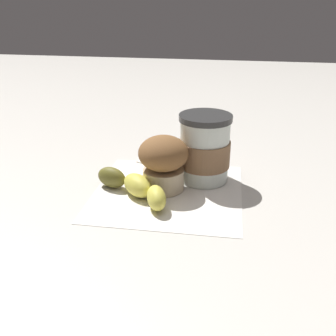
# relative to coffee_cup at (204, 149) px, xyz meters

# --- Properties ---
(ground_plane) EXTENTS (3.00, 3.00, 0.00)m
(ground_plane) POSITION_rel_coffee_cup_xyz_m (0.06, -0.05, -0.06)
(ground_plane) COLOR beige
(paper_napkin) EXTENTS (0.25, 0.25, 0.00)m
(paper_napkin) POSITION_rel_coffee_cup_xyz_m (0.06, -0.05, -0.06)
(paper_napkin) COLOR white
(paper_napkin) RESTS_ON ground_plane
(coffee_cup) EXTENTS (0.09, 0.09, 0.12)m
(coffee_cup) POSITION_rel_coffee_cup_xyz_m (0.00, 0.00, 0.00)
(coffee_cup) COLOR silver
(coffee_cup) RESTS_ON paper_napkin
(muffin) EXTENTS (0.08, 0.08, 0.10)m
(muffin) POSITION_rel_coffee_cup_xyz_m (0.05, -0.06, -0.01)
(muffin) COLOR beige
(muffin) RESTS_ON paper_napkin
(banana) EXTENTS (0.11, 0.15, 0.04)m
(banana) POSITION_rel_coffee_cup_xyz_m (0.09, -0.11, -0.04)
(banana) COLOR #D6CC4C
(banana) RESTS_ON paper_napkin
(sugar_packet) EXTENTS (0.06, 0.05, 0.01)m
(sugar_packet) POSITION_rel_coffee_cup_xyz_m (-0.07, -0.12, -0.06)
(sugar_packet) COLOR white
(sugar_packet) RESTS_ON ground_plane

